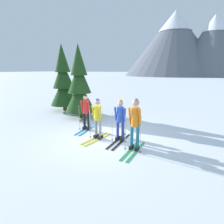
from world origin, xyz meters
The scene contains 8 objects.
ground_plane centered at (0.00, 0.00, 0.00)m, with size 400.00×400.00×0.00m, color white.
skier_in_red centered at (-1.25, 0.48, 0.92)m, with size 0.61×1.58×1.68m.
skier_in_yellow centered at (-0.22, -0.26, 0.91)m, with size 0.66×1.65×1.68m.
skier_in_blue centered at (0.69, -0.07, 0.93)m, with size 0.61×1.77×1.67m.
skier_in_orange centered at (1.46, -0.67, 1.04)m, with size 0.61×1.74×1.86m.
pine_tree_near centered at (-2.71, 2.15, 1.91)m, with size 1.73×1.73×4.18m.
pine_tree_mid centered at (-4.77, 3.26, 2.03)m, with size 1.83×1.83×4.43m.
mountain_ridge_distant centered at (-1.30, 80.80, 13.72)m, with size 52.04×43.18×28.05m.
Camera 1 is at (3.08, -6.18, 2.78)m, focal length 27.88 mm.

